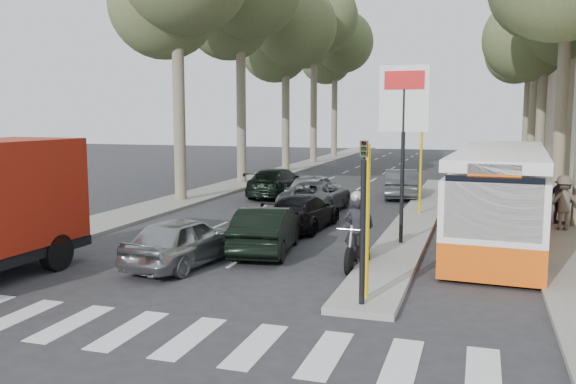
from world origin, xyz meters
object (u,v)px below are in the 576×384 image
at_px(silver_hatchback, 184,241).
at_px(motorcycle, 358,231).
at_px(dark_hatchback, 267,230).
at_px(city_bus, 501,192).

height_order(silver_hatchback, motorcycle, motorcycle).
distance_m(dark_hatchback, motorcycle, 3.00).
distance_m(city_bus, motorcycle, 5.93).
bearing_deg(silver_hatchback, dark_hatchback, -118.30).
bearing_deg(motorcycle, silver_hatchback, -160.93).
xyz_separation_m(silver_hatchback, motorcycle, (4.53, 1.53, 0.26)).
bearing_deg(motorcycle, city_bus, 50.30).
bearing_deg(dark_hatchback, silver_hatchback, 46.08).
relative_size(silver_hatchback, dark_hatchback, 0.96).
bearing_deg(city_bus, silver_hatchback, -140.56).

